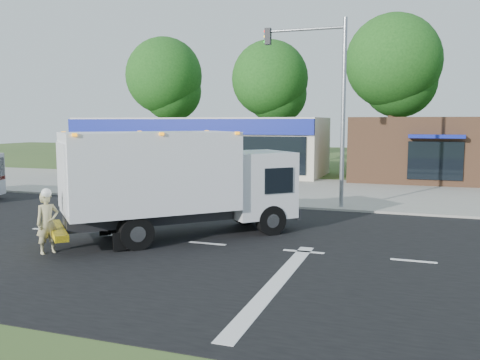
# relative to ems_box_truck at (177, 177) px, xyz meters

# --- Properties ---
(ground) EXTENTS (120.00, 120.00, 0.00)m
(ground) POSITION_rel_ems_box_truck_xyz_m (1.26, -0.48, -1.98)
(ground) COLOR #385123
(ground) RESTS_ON ground
(road_asphalt) EXTENTS (60.00, 14.00, 0.02)m
(road_asphalt) POSITION_rel_ems_box_truck_xyz_m (1.26, -0.48, -1.97)
(road_asphalt) COLOR black
(road_asphalt) RESTS_ON ground
(sidewalk) EXTENTS (60.00, 2.40, 0.12)m
(sidewalk) POSITION_rel_ems_box_truck_xyz_m (1.26, 7.72, -1.92)
(sidewalk) COLOR gray
(sidewalk) RESTS_ON ground
(parking_apron) EXTENTS (60.00, 9.00, 0.02)m
(parking_apron) POSITION_rel_ems_box_truck_xyz_m (1.26, 13.52, -1.97)
(parking_apron) COLOR gray
(parking_apron) RESTS_ON ground
(lane_markings) EXTENTS (55.20, 7.00, 0.01)m
(lane_markings) POSITION_rel_ems_box_truck_xyz_m (2.61, -1.83, -1.96)
(lane_markings) COLOR silver
(lane_markings) RESTS_ON road_asphalt
(ems_box_truck) EXTENTS (7.19, 7.12, 3.43)m
(ems_box_truck) POSITION_rel_ems_box_truck_xyz_m (0.00, 0.00, 0.00)
(ems_box_truck) COLOR black
(ems_box_truck) RESTS_ON ground
(emergency_worker) EXTENTS (0.69, 0.77, 1.88)m
(emergency_worker) POSITION_rel_ems_box_truck_xyz_m (-2.58, -3.01, -1.06)
(emergency_worker) COLOR tan
(emergency_worker) RESTS_ON ground
(retail_strip_mall) EXTENTS (18.00, 6.20, 4.00)m
(retail_strip_mall) POSITION_rel_ems_box_truck_xyz_m (-7.74, 19.45, 0.03)
(retail_strip_mall) COLOR beige
(retail_strip_mall) RESTS_ON ground
(brown_storefront) EXTENTS (10.00, 6.70, 4.00)m
(brown_storefront) POSITION_rel_ems_box_truck_xyz_m (8.26, 19.50, 0.02)
(brown_storefront) COLOR #382316
(brown_storefront) RESTS_ON ground
(traffic_signal_pole) EXTENTS (3.51, 0.25, 8.00)m
(traffic_signal_pole) POSITION_rel_ems_box_truck_xyz_m (3.61, 7.12, 2.95)
(traffic_signal_pole) COLOR gray
(traffic_signal_pole) RESTS_ON ground
(background_trees) EXTENTS (36.77, 7.39, 12.10)m
(background_trees) POSITION_rel_ems_box_truck_xyz_m (0.41, 27.68, 5.40)
(background_trees) COLOR #332114
(background_trees) RESTS_ON ground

